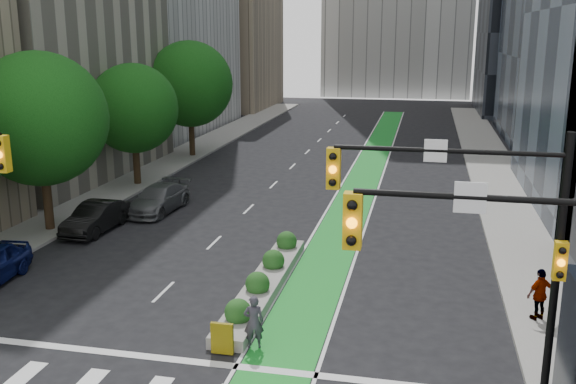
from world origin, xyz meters
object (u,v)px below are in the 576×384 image
at_px(median_planter, 265,280).
at_px(pedestrian_far, 540,294).
at_px(cyclist, 254,322).
at_px(parked_car_left_far, 158,199).
at_px(parked_car_left_mid, 96,217).

xyz_separation_m(median_planter, pedestrian_far, (9.76, -0.88, 0.67)).
xyz_separation_m(cyclist, parked_car_left_far, (-9.21, 14.06, -0.15)).
bearing_deg(parked_car_left_mid, cyclist, -40.97).
relative_size(parked_car_left_mid, pedestrian_far, 2.46).
bearing_deg(pedestrian_far, median_planter, -38.24).
bearing_deg(cyclist, median_planter, -95.99).
relative_size(cyclist, pedestrian_far, 0.97).
height_order(parked_car_left_mid, pedestrian_far, pedestrian_far).
bearing_deg(cyclist, parked_car_left_far, -72.84).
xyz_separation_m(cyclist, pedestrian_far, (8.94, 3.69, 0.18)).
xyz_separation_m(cyclist, parked_car_left_mid, (-10.75, 9.98, -0.14)).
xyz_separation_m(parked_car_left_mid, pedestrian_far, (19.70, -6.29, 0.32)).
height_order(parked_car_left_mid, parked_car_left_far, parked_car_left_mid).
relative_size(median_planter, parked_car_left_far, 2.06).
xyz_separation_m(median_planter, parked_car_left_mid, (-9.94, 5.41, 0.35)).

